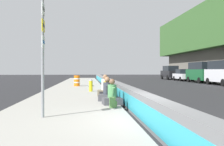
# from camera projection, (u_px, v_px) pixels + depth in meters

# --- Properties ---
(ground_plane) EXTENTS (160.00, 160.00, 0.00)m
(ground_plane) POSITION_uv_depth(u_px,v_px,m) (150.00, 125.00, 7.38)
(ground_plane) COLOR #232326
(ground_plane) RESTS_ON ground
(sidewalk_strip) EXTENTS (80.00, 4.40, 0.14)m
(sidewalk_strip) POSITION_uv_depth(u_px,v_px,m) (57.00, 125.00, 7.12)
(sidewalk_strip) COLOR gray
(sidewalk_strip) RESTS_ON ground_plane
(jersey_barrier) EXTENTS (76.00, 0.45, 0.85)m
(jersey_barrier) POSITION_uv_depth(u_px,v_px,m) (150.00, 110.00, 7.37)
(jersey_barrier) COLOR slate
(jersey_barrier) RESTS_ON ground_plane
(route_sign_post) EXTENTS (0.44, 0.09, 3.60)m
(route_sign_post) POSITION_uv_depth(u_px,v_px,m) (43.00, 49.00, 7.82)
(route_sign_post) COLOR gray
(route_sign_post) RESTS_ON sidewalk_strip
(fire_hydrant) EXTENTS (0.26, 0.46, 0.88)m
(fire_hydrant) POSITION_uv_depth(u_px,v_px,m) (91.00, 85.00, 17.30)
(fire_hydrant) COLOR gold
(fire_hydrant) RESTS_ON sidewalk_strip
(seated_person_foreground) EXTENTS (0.74, 0.84, 1.08)m
(seated_person_foreground) POSITION_uv_depth(u_px,v_px,m) (112.00, 96.00, 10.76)
(seated_person_foreground) COLOR #424247
(seated_person_foreground) RESTS_ON sidewalk_strip
(seated_person_middle) EXTENTS (0.79, 0.89, 1.12)m
(seated_person_middle) POSITION_uv_depth(u_px,v_px,m) (107.00, 93.00, 12.10)
(seated_person_middle) COLOR #424247
(seated_person_middle) RESTS_ON sidewalk_strip
(seated_person_rear) EXTENTS (0.72, 0.83, 1.10)m
(seated_person_rear) POSITION_uv_depth(u_px,v_px,m) (107.00, 91.00, 13.37)
(seated_person_rear) COLOR black
(seated_person_rear) RESTS_ON sidewalk_strip
(seated_person_far) EXTENTS (0.78, 0.90, 1.19)m
(seated_person_far) POSITION_uv_depth(u_px,v_px,m) (105.00, 89.00, 14.47)
(seated_person_far) COLOR #706651
(seated_person_far) RESTS_ON sidewalk_strip
(backpack) EXTENTS (0.32, 0.28, 0.40)m
(backpack) POSITION_uv_depth(u_px,v_px,m) (113.00, 102.00, 9.89)
(backpack) COLOR #4C7A3D
(backpack) RESTS_ON sidewalk_strip
(construction_barrel) EXTENTS (0.54, 0.54, 0.95)m
(construction_barrel) POSITION_uv_depth(u_px,v_px,m) (77.00, 81.00, 23.07)
(construction_barrel) COLOR orange
(construction_barrel) RESTS_ON sidewalk_strip
(parked_car_fourth) EXTENTS (5.13, 2.16, 2.56)m
(parked_car_fourth) POSITION_uv_depth(u_px,v_px,m) (224.00, 72.00, 26.49)
(parked_car_fourth) COLOR silver
(parked_car_fourth) RESTS_ON ground_plane
(parked_car_midline) EXTENTS (5.10, 2.11, 2.56)m
(parked_car_midline) POSITION_uv_depth(u_px,v_px,m) (201.00, 72.00, 31.93)
(parked_car_midline) COLOR #145128
(parked_car_midline) RESTS_ON ground_plane
(parked_car_far) EXTENTS (4.55, 2.05, 1.71)m
(parked_car_far) POSITION_uv_depth(u_px,v_px,m) (183.00, 75.00, 37.43)
(parked_car_far) COLOR silver
(parked_car_far) RESTS_ON ground_plane
(parked_car_farther) EXTENTS (4.81, 2.09, 2.28)m
(parked_car_farther) POSITION_uv_depth(u_px,v_px,m) (170.00, 72.00, 43.04)
(parked_car_farther) COLOR black
(parked_car_farther) RESTS_ON ground_plane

